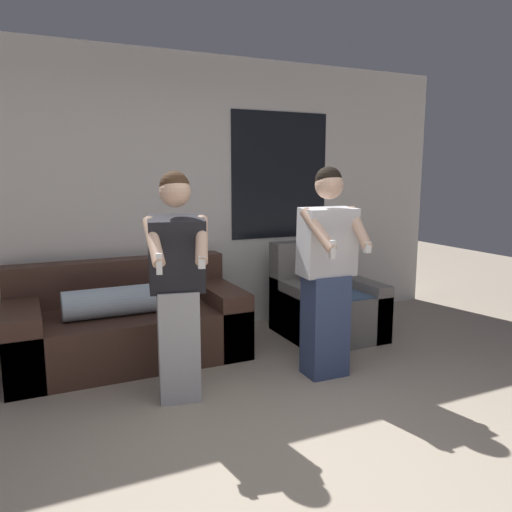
% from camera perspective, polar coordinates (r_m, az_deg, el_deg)
% --- Properties ---
extents(ground_plane, '(14.00, 14.00, 0.00)m').
position_cam_1_polar(ground_plane, '(2.86, 7.04, -24.24)').
color(ground_plane, tan).
extents(wall_back, '(6.24, 0.07, 2.70)m').
position_cam_1_polar(wall_back, '(4.90, -9.62, 6.71)').
color(wall_back, silver).
rests_on(wall_back, ground_plane).
extents(couch, '(1.92, 0.96, 0.81)m').
position_cam_1_polar(couch, '(4.46, -14.44, -7.57)').
color(couch, '#472D23').
rests_on(couch, ground_plane).
extents(armchair, '(0.84, 0.90, 0.90)m').
position_cam_1_polar(armchair, '(4.96, 7.98, -5.47)').
color(armchair, slate).
rests_on(armchair, ground_plane).
extents(person_left, '(0.45, 0.54, 1.60)m').
position_cam_1_polar(person_left, '(3.45, -8.98, -3.49)').
color(person_left, '#B2B2B7').
rests_on(person_left, ground_plane).
extents(person_right, '(0.49, 0.47, 1.63)m').
position_cam_1_polar(person_right, '(3.87, 8.11, -1.94)').
color(person_right, '#384770').
rests_on(person_right, ground_plane).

